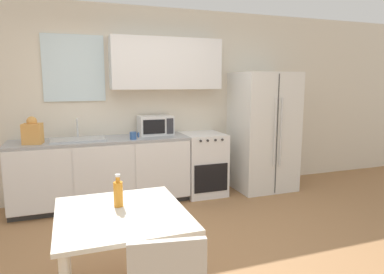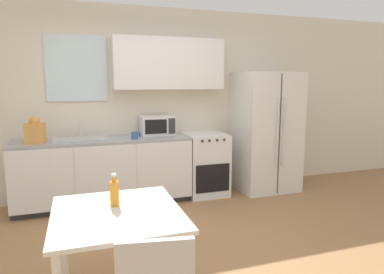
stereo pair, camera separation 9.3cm
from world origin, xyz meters
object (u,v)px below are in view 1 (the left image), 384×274
Objects in this scene: refrigerator at (263,131)px; coffee_mug at (134,136)px; drink_bottle at (118,193)px; oven_range at (203,164)px; microwave at (155,125)px; dining_table at (122,226)px.

refrigerator reaches higher than coffee_mug.
refrigerator is 7.26× the size of drink_bottle.
coffee_mug is (-1.04, -0.18, 0.50)m from oven_range.
microwave is (-1.65, 0.19, 0.14)m from refrigerator.
oven_range is 0.93× the size of dining_table.
oven_range is 0.91m from microwave.
oven_range is 7.43× the size of coffee_mug.
oven_range is 3.66× the size of drink_bottle.
drink_bottle is at bearing -125.75° from oven_range.
microwave is at bearing 70.48° from dining_table.
refrigerator is at bearing 39.44° from drink_bottle.
dining_table is (-1.51, -2.23, 0.17)m from oven_range.
microwave reaches higher than coffee_mug.
coffee_mug is at bearing -176.68° from refrigerator.
microwave reaches higher than oven_range.
coffee_mug reaches higher than drink_bottle.
refrigerator reaches higher than microwave.
drink_bottle is (-0.47, -1.93, -0.13)m from coffee_mug.
coffee_mug is (-2.02, -0.12, 0.06)m from refrigerator.
coffee_mug is at bearing -170.45° from oven_range.
coffee_mug is 1.99m from drink_bottle.
dining_table is at bearing -138.87° from refrigerator.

